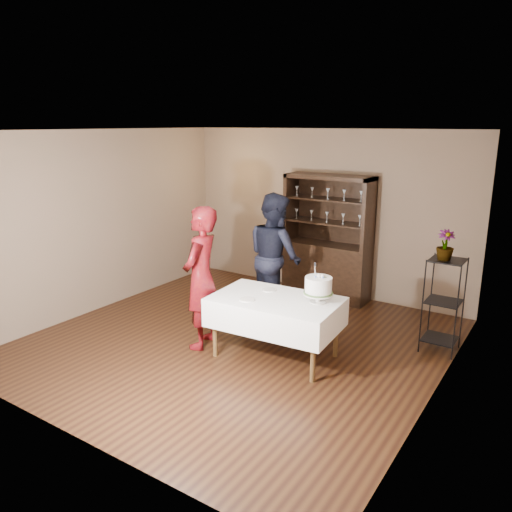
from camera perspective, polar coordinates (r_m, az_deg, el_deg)
The scene contains 14 objects.
floor at distance 6.67m, azimuth -2.13°, elevation -9.72°, with size 5.00×5.00×0.00m, color black.
ceiling at distance 6.06m, azimuth -2.39°, elevation 14.16°, with size 5.00×5.00×0.00m, color white.
back_wall at distance 8.35m, azimuth 7.79°, elevation 4.95°, with size 5.00×0.02×2.70m, color brown.
wall_left at distance 7.91m, azimuth -17.20°, elevation 3.86°, with size 0.02×5.00×2.70m, color brown.
wall_right at distance 5.23m, azimuth 20.66°, elevation -1.95°, with size 0.02×5.00×2.70m, color brown.
china_hutch at distance 8.19m, azimuth 8.12°, elevation -0.17°, with size 1.40×0.48×2.00m.
plant_etagere at distance 6.61m, azimuth 20.63°, elevation -4.87°, with size 0.42×0.42×1.20m.
cake_table at distance 6.05m, azimuth 2.25°, elevation -6.44°, with size 1.57×1.03×0.76m.
woman at distance 6.29m, azimuth -6.27°, elevation -2.50°, with size 0.66×0.43×1.81m, color #3E0512.
man at distance 7.20m, azimuth 2.18°, elevation -0.03°, with size 0.90×0.70×1.84m, color black.
cake at distance 5.83m, azimuth 7.14°, elevation -3.50°, with size 0.36×0.36×0.48m.
plate_near at distance 5.92m, azimuth -1.01°, elevation -4.99°, with size 0.19×0.19×0.01m, color white.
plate_far at distance 6.26m, azimuth 1.50°, elevation -3.88°, with size 0.17×0.17×0.01m, color white.
potted_plant at distance 6.38m, azimuth 20.82°, elevation 1.17°, with size 0.21×0.21×0.37m, color #40622E.
Camera 1 is at (3.52, -4.93, 2.79)m, focal length 35.00 mm.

